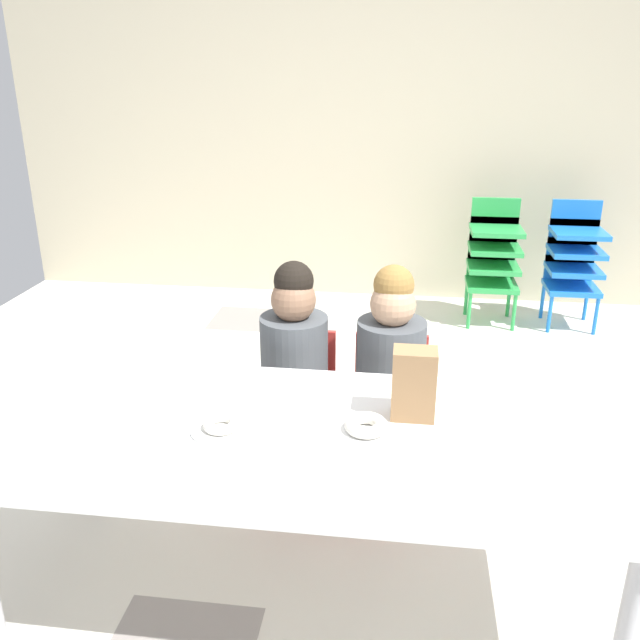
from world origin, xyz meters
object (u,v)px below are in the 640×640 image
seated_child_middle_seat (391,359)px  paper_bag_brown (414,384)px  seated_child_near_camera (295,354)px  kid_chair_blue_stack (574,257)px  craft_table (305,444)px  donut_powdered_loose (366,425)px  kid_chair_green_stack (493,254)px  donut_powdered_on_plate (221,424)px  paper_plate_near_edge (222,430)px

seated_child_middle_seat → paper_bag_brown: (0.08, -0.52, 0.16)m
seated_child_near_camera → kid_chair_blue_stack: size_ratio=1.15×
craft_table → seated_child_near_camera: seated_child_near_camera is taller
kid_chair_blue_stack → paper_bag_brown: (-1.02, -2.47, 0.26)m
craft_table → donut_powdered_loose: (0.18, 0.02, 0.07)m
paper_bag_brown → kid_chair_blue_stack: bearing=67.5°
craft_table → kid_chair_blue_stack: size_ratio=2.31×
kid_chair_green_stack → donut_powdered_on_plate: size_ratio=7.44×
seated_child_near_camera → kid_chair_blue_stack: 2.45m
craft_table → kid_chair_green_stack: size_ratio=2.31×
donut_powdered_loose → donut_powdered_on_plate: bearing=-172.5°
craft_table → kid_chair_blue_stack: (1.33, 2.59, -0.10)m
donut_powdered_on_plate → donut_powdered_loose: same height
kid_chair_green_stack → paper_bag_brown: (-0.52, -2.47, 0.26)m
seated_child_near_camera → donut_powdered_on_plate: 0.69m
kid_chair_blue_stack → donut_powdered_loose: size_ratio=6.35×
craft_table → kid_chair_blue_stack: bearing=62.8°
kid_chair_blue_stack → paper_bag_brown: bearing=-112.5°
kid_chair_green_stack → donut_powdered_loose: size_ratio=6.35×
seated_child_near_camera → kid_chair_green_stack: bearing=63.6°
seated_child_middle_seat → paper_plate_near_edge: size_ratio=5.10×
donut_powdered_on_plate → paper_plate_near_edge: bearing=0.0°
kid_chair_blue_stack → paper_bag_brown: 2.68m
paper_bag_brown → donut_powdered_on_plate: 0.58m
kid_chair_blue_stack → kid_chair_green_stack: bearing=180.0°
craft_table → paper_plate_near_edge: 0.25m
donut_powdered_on_plate → paper_bag_brown: bearing=16.0°
paper_bag_brown → paper_plate_near_edge: size_ratio=1.22×
seated_child_near_camera → seated_child_middle_seat: (0.37, 0.00, 0.00)m
kid_chair_green_stack → donut_powdered_on_plate: bearing=-112.2°
seated_child_middle_seat → kid_chair_green_stack: 2.05m
kid_chair_blue_stack → paper_plate_near_edge: bearing=-120.9°
kid_chair_blue_stack → paper_plate_near_edge: size_ratio=4.44×
seated_child_near_camera → donut_powdered_on_plate: seated_child_near_camera is taller
seated_child_near_camera → seated_child_middle_seat: bearing=0.0°
seated_child_middle_seat → kid_chair_blue_stack: size_ratio=1.15×
donut_powdered_on_plate → kid_chair_blue_stack: bearing=59.1°
craft_table → seated_child_near_camera: size_ratio=2.01×
seated_child_middle_seat → paper_plate_near_edge: (-0.47, -0.67, 0.05)m
craft_table → kid_chair_blue_stack: kid_chair_blue_stack is taller
craft_table → paper_bag_brown: size_ratio=8.39×
paper_plate_near_edge → donut_powdered_on_plate: (0.00, 0.00, 0.02)m
paper_bag_brown → donut_powdered_loose: bearing=-142.2°
donut_powdered_on_plate → donut_powdered_loose: size_ratio=0.85×
paper_bag_brown → craft_table: bearing=-158.4°
donut_powdered_loose → paper_bag_brown: bearing=37.8°
seated_child_near_camera → seated_child_middle_seat: same height
paper_bag_brown → donut_powdered_loose: size_ratio=1.75×
paper_bag_brown → paper_plate_near_edge: bearing=-164.0°
craft_table → donut_powdered_on_plate: (-0.24, -0.04, 0.07)m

